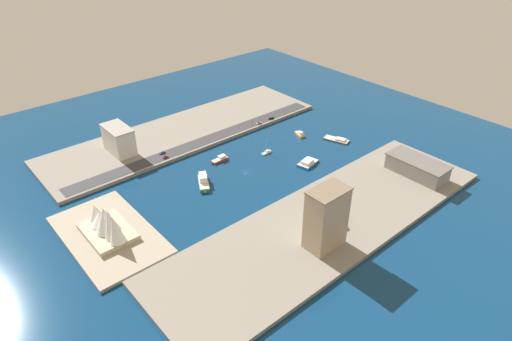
{
  "coord_description": "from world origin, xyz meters",
  "views": [
    {
      "loc": [
        -215.98,
        174.99,
        172.48
      ],
      "look_at": [
        -7.1,
        -4.4,
        1.95
      ],
      "focal_mm": 31.24,
      "sensor_mm": 36.0,
      "label": 1
    }
  ],
  "objects_px": {
    "ferry_green_doubledeck": "(203,182)",
    "traffic_light_waterfront": "(252,123)",
    "catamaran_blue": "(308,163)",
    "hotel_broad_white": "(119,140)",
    "water_taxi_orange": "(300,134)",
    "apartment_midrise_tan": "(326,218)",
    "opera_landmark": "(107,223)",
    "carpark_squat_concrete": "(417,167)",
    "hatchback_blue": "(162,153)",
    "suv_black": "(271,118)",
    "barge_flat_brown": "(337,140)",
    "sailboat_small_white": "(266,152)",
    "van_white": "(259,123)",
    "pickup_red": "(165,157)"
  },
  "relations": [
    {
      "from": "ferry_green_doubledeck",
      "to": "traffic_light_waterfront",
      "type": "relative_size",
      "value": 3.29
    },
    {
      "from": "catamaran_blue",
      "to": "hotel_broad_white",
      "type": "bearing_deg",
      "value": 43.42
    },
    {
      "from": "catamaran_blue",
      "to": "water_taxi_orange",
      "type": "bearing_deg",
      "value": -38.22
    },
    {
      "from": "apartment_midrise_tan",
      "to": "opera_landmark",
      "type": "height_order",
      "value": "apartment_midrise_tan"
    },
    {
      "from": "ferry_green_doubledeck",
      "to": "water_taxi_orange",
      "type": "distance_m",
      "value": 105.13
    },
    {
      "from": "hotel_broad_white",
      "to": "carpark_squat_concrete",
      "type": "relative_size",
      "value": 0.66
    },
    {
      "from": "apartment_midrise_tan",
      "to": "hatchback_blue",
      "type": "bearing_deg",
      "value": 5.95
    },
    {
      "from": "suv_black",
      "to": "opera_landmark",
      "type": "xyz_separation_m",
      "value": [
        -54.38,
        179.14,
        6.53
      ]
    },
    {
      "from": "barge_flat_brown",
      "to": "water_taxi_orange",
      "type": "height_order",
      "value": "water_taxi_orange"
    },
    {
      "from": "apartment_midrise_tan",
      "to": "water_taxi_orange",
      "type": "bearing_deg",
      "value": -39.96
    },
    {
      "from": "hotel_broad_white",
      "to": "apartment_midrise_tan",
      "type": "height_order",
      "value": "apartment_midrise_tan"
    },
    {
      "from": "apartment_midrise_tan",
      "to": "hatchback_blue",
      "type": "height_order",
      "value": "apartment_midrise_tan"
    },
    {
      "from": "catamaran_blue",
      "to": "apartment_midrise_tan",
      "type": "bearing_deg",
      "value": 139.16
    },
    {
      "from": "ferry_green_doubledeck",
      "to": "hatchback_blue",
      "type": "relative_size",
      "value": 4.3
    },
    {
      "from": "apartment_midrise_tan",
      "to": "carpark_squat_concrete",
      "type": "bearing_deg",
      "value": -85.76
    },
    {
      "from": "sailboat_small_white",
      "to": "hatchback_blue",
      "type": "height_order",
      "value": "sailboat_small_white"
    },
    {
      "from": "barge_flat_brown",
      "to": "van_white",
      "type": "relative_size",
      "value": 5.09
    },
    {
      "from": "pickup_red",
      "to": "suv_black",
      "type": "relative_size",
      "value": 0.9
    },
    {
      "from": "van_white",
      "to": "opera_landmark",
      "type": "bearing_deg",
      "value": 108.26
    },
    {
      "from": "ferry_green_doubledeck",
      "to": "pickup_red",
      "type": "height_order",
      "value": "ferry_green_doubledeck"
    },
    {
      "from": "water_taxi_orange",
      "to": "traffic_light_waterfront",
      "type": "distance_m",
      "value": 41.48
    },
    {
      "from": "catamaran_blue",
      "to": "suv_black",
      "type": "distance_m",
      "value": 78.52
    },
    {
      "from": "water_taxi_orange",
      "to": "traffic_light_waterfront",
      "type": "xyz_separation_m",
      "value": [
        32.81,
        24.75,
        5.58
      ]
    },
    {
      "from": "water_taxi_orange",
      "to": "suv_black",
      "type": "bearing_deg",
      "value": 0.31
    },
    {
      "from": "water_taxi_orange",
      "to": "apartment_midrise_tan",
      "type": "bearing_deg",
      "value": 140.04
    },
    {
      "from": "ferry_green_doubledeck",
      "to": "suv_black",
      "type": "relative_size",
      "value": 4.08
    },
    {
      "from": "opera_landmark",
      "to": "ferry_green_doubledeck",
      "type": "bearing_deg",
      "value": -82.61
    },
    {
      "from": "apartment_midrise_tan",
      "to": "suv_black",
      "type": "xyz_separation_m",
      "value": [
        143.52,
        -90.11,
        -17.87
      ]
    },
    {
      "from": "ferry_green_doubledeck",
      "to": "pickup_red",
      "type": "relative_size",
      "value": 4.55
    },
    {
      "from": "traffic_light_waterfront",
      "to": "opera_landmark",
      "type": "height_order",
      "value": "opera_landmark"
    },
    {
      "from": "barge_flat_brown",
      "to": "hatchback_blue",
      "type": "bearing_deg",
      "value": 60.06
    },
    {
      "from": "barge_flat_brown",
      "to": "apartment_midrise_tan",
      "type": "height_order",
      "value": "apartment_midrise_tan"
    },
    {
      "from": "catamaran_blue",
      "to": "water_taxi_orange",
      "type": "height_order",
      "value": "catamaran_blue"
    },
    {
      "from": "opera_landmark",
      "to": "barge_flat_brown",
      "type": "bearing_deg",
      "value": -92.37
    },
    {
      "from": "ferry_green_doubledeck",
      "to": "sailboat_small_white",
      "type": "relative_size",
      "value": 1.75
    },
    {
      "from": "traffic_light_waterfront",
      "to": "carpark_squat_concrete",
      "type": "bearing_deg",
      "value": -162.74
    },
    {
      "from": "van_white",
      "to": "opera_landmark",
      "type": "relative_size",
      "value": 0.11
    },
    {
      "from": "barge_flat_brown",
      "to": "carpark_squat_concrete",
      "type": "distance_m",
      "value": 73.51
    },
    {
      "from": "barge_flat_brown",
      "to": "ferry_green_doubledeck",
      "type": "distance_m",
      "value": 122.94
    },
    {
      "from": "hatchback_blue",
      "to": "traffic_light_waterfront",
      "type": "xyz_separation_m",
      "value": [
        -11.31,
        -81.4,
        3.47
      ]
    },
    {
      "from": "carpark_squat_concrete",
      "to": "pickup_red",
      "type": "distance_m",
      "value": 184.83
    },
    {
      "from": "ferry_green_doubledeck",
      "to": "carpark_squat_concrete",
      "type": "height_order",
      "value": "carpark_squat_concrete"
    },
    {
      "from": "catamaran_blue",
      "to": "hatchback_blue",
      "type": "relative_size",
      "value": 3.69
    },
    {
      "from": "pickup_red",
      "to": "traffic_light_waterfront",
      "type": "height_order",
      "value": "traffic_light_waterfront"
    },
    {
      "from": "water_taxi_orange",
      "to": "hatchback_blue",
      "type": "bearing_deg",
      "value": 67.43
    },
    {
      "from": "ferry_green_doubledeck",
      "to": "opera_landmark",
      "type": "relative_size",
      "value": 0.55
    },
    {
      "from": "sailboat_small_white",
      "to": "barge_flat_brown",
      "type": "bearing_deg",
      "value": -110.76
    },
    {
      "from": "sailboat_small_white",
      "to": "hotel_broad_white",
      "type": "xyz_separation_m",
      "value": [
        72.69,
        87.25,
        12.21
      ]
    },
    {
      "from": "barge_flat_brown",
      "to": "traffic_light_waterfront",
      "type": "height_order",
      "value": "traffic_light_waterfront"
    },
    {
      "from": "van_white",
      "to": "carpark_squat_concrete",
      "type": "bearing_deg",
      "value": -167.02
    }
  ]
}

